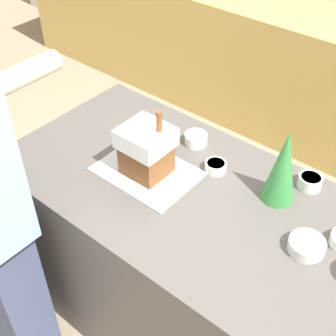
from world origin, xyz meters
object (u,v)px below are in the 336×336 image
(decorative_tree, at_px, (283,166))
(candy_bowl_near_tray_left, at_px, (196,138))
(candy_bowl_center_rear, at_px, (307,245))
(gingerbread_house, at_px, (146,150))
(candy_bowl_far_left, at_px, (216,166))
(baking_tray, at_px, (147,171))
(candy_bowl_front_corner, at_px, (310,181))

(decorative_tree, bearing_deg, candy_bowl_near_tray_left, 170.77)
(candy_bowl_near_tray_left, xyz_separation_m, candy_bowl_center_rear, (0.66, -0.24, -0.00))
(gingerbread_house, distance_m, candy_bowl_far_left, 0.30)
(baking_tray, bearing_deg, gingerbread_house, 31.12)
(baking_tray, bearing_deg, candy_bowl_center_rear, 3.72)
(candy_bowl_near_tray_left, height_order, candy_bowl_center_rear, candy_bowl_near_tray_left)
(candy_bowl_near_tray_left, relative_size, candy_bowl_center_rear, 0.78)
(candy_bowl_near_tray_left, bearing_deg, decorative_tree, -9.23)
(candy_bowl_far_left, bearing_deg, candy_bowl_center_rear, -16.76)
(decorative_tree, relative_size, candy_bowl_center_rear, 2.48)
(baking_tray, distance_m, candy_bowl_front_corner, 0.66)
(baking_tray, height_order, candy_bowl_center_rear, candy_bowl_center_rear)
(candy_bowl_front_corner, distance_m, candy_bowl_center_rear, 0.33)
(candy_bowl_far_left, bearing_deg, baking_tray, -137.59)
(candy_bowl_far_left, xyz_separation_m, candy_bowl_near_tray_left, (-0.17, 0.09, 0.01))
(gingerbread_house, height_order, candy_bowl_front_corner, gingerbread_house)
(baking_tray, xyz_separation_m, candy_bowl_near_tray_left, (0.04, 0.29, 0.02))
(candy_bowl_far_left, distance_m, candy_bowl_center_rear, 0.51)
(gingerbread_house, bearing_deg, candy_bowl_front_corner, 32.03)
(gingerbread_house, bearing_deg, candy_bowl_far_left, 42.42)
(gingerbread_house, distance_m, candy_bowl_front_corner, 0.66)
(candy_bowl_near_tray_left, bearing_deg, candy_bowl_center_rear, -19.96)
(candy_bowl_center_rear, bearing_deg, candy_bowl_near_tray_left, 160.04)
(decorative_tree, distance_m, candy_bowl_front_corner, 0.20)
(gingerbread_house, bearing_deg, candy_bowl_near_tray_left, 82.57)
(baking_tray, bearing_deg, candy_bowl_near_tray_left, 82.51)
(gingerbread_house, height_order, candy_bowl_center_rear, gingerbread_house)
(candy_bowl_near_tray_left, distance_m, candy_bowl_center_rear, 0.70)
(candy_bowl_front_corner, bearing_deg, candy_bowl_center_rear, -65.11)
(candy_bowl_far_left, bearing_deg, candy_bowl_front_corner, 24.27)
(baking_tray, relative_size, gingerbread_house, 1.35)
(baking_tray, relative_size, decorative_tree, 1.26)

